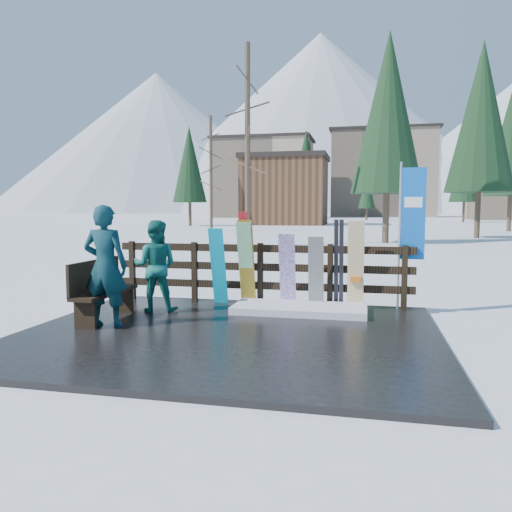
% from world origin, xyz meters
% --- Properties ---
extents(ground, '(700.00, 700.00, 0.00)m').
position_xyz_m(ground, '(0.00, 0.00, 0.00)').
color(ground, white).
rests_on(ground, ground).
extents(deck, '(6.00, 5.00, 0.08)m').
position_xyz_m(deck, '(0.00, 0.00, 0.04)').
color(deck, black).
rests_on(deck, ground).
extents(fence, '(5.60, 0.10, 1.15)m').
position_xyz_m(fence, '(0.00, 2.20, 0.74)').
color(fence, black).
rests_on(fence, deck).
extents(snow_patch, '(2.28, 1.00, 0.12)m').
position_xyz_m(snow_patch, '(0.82, 1.60, 0.14)').
color(snow_patch, white).
rests_on(snow_patch, deck).
extents(bench, '(0.41, 1.50, 0.97)m').
position_xyz_m(bench, '(-2.21, 0.31, 0.60)').
color(bench, black).
rests_on(bench, deck).
extents(snowboard_0, '(0.27, 0.40, 1.44)m').
position_xyz_m(snowboard_0, '(-0.75, 1.98, 0.80)').
color(snowboard_0, '#04B4DE').
rests_on(snowboard_0, deck).
extents(snowboard_1, '(0.27, 0.45, 1.54)m').
position_xyz_m(snowboard_1, '(-0.22, 1.98, 0.85)').
color(snowboard_1, white).
rests_on(snowboard_1, deck).
extents(snowboard_2, '(0.27, 0.36, 1.59)m').
position_xyz_m(snowboard_2, '(-0.21, 1.98, 0.87)').
color(snowboard_2, yellow).
rests_on(snowboard_2, deck).
extents(snowboard_3, '(0.29, 0.34, 1.35)m').
position_xyz_m(snowboard_3, '(0.55, 1.98, 0.75)').
color(snowboard_3, white).
rests_on(snowboard_3, deck).
extents(snowboard_4, '(0.27, 0.23, 1.30)m').
position_xyz_m(snowboard_4, '(1.06, 1.98, 0.73)').
color(snowboard_4, black).
rests_on(snowboard_4, deck).
extents(snowboard_5, '(0.28, 0.24, 1.58)m').
position_xyz_m(snowboard_5, '(1.76, 1.98, 0.87)').
color(snowboard_5, silver).
rests_on(snowboard_5, deck).
extents(ski_pair_a, '(0.16, 0.31, 1.74)m').
position_xyz_m(ski_pair_a, '(-0.27, 2.05, 0.95)').
color(ski_pair_a, red).
rests_on(ski_pair_a, deck).
extents(ski_pair_b, '(0.17, 0.30, 1.60)m').
position_xyz_m(ski_pair_b, '(1.46, 2.05, 0.88)').
color(ski_pair_b, black).
rests_on(ski_pair_b, deck).
extents(rental_flag, '(0.45, 0.04, 2.60)m').
position_xyz_m(rental_flag, '(2.67, 2.25, 1.69)').
color(rental_flag, silver).
rests_on(rental_flag, deck).
extents(person_front, '(0.71, 0.49, 1.85)m').
position_xyz_m(person_front, '(-1.92, -0.06, 1.00)').
color(person_front, '#104C44').
rests_on(person_front, deck).
extents(person_back, '(0.87, 0.74, 1.59)m').
position_xyz_m(person_back, '(-1.64, 1.15, 0.88)').
color(person_back, '#14655D').
rests_on(person_back, deck).
extents(resort_buildings, '(73.00, 87.60, 22.60)m').
position_xyz_m(resort_buildings, '(1.03, 115.41, 9.81)').
color(resort_buildings, tan).
rests_on(resort_buildings, ground).
extents(trees, '(42.09, 68.64, 12.28)m').
position_xyz_m(trees, '(4.09, 47.95, 5.77)').
color(trees, '#382B1E').
rests_on(trees, ground).
extents(mountains, '(520.00, 260.00, 120.00)m').
position_xyz_m(mountains, '(-10.50, 328.41, 50.20)').
color(mountains, white).
rests_on(mountains, ground).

